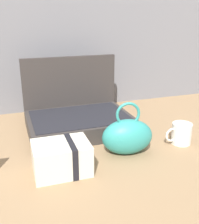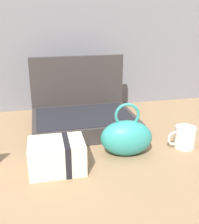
{
  "view_description": "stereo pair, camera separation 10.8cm",
  "coord_description": "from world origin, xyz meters",
  "px_view_note": "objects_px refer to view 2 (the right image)",
  "views": [
    {
      "loc": [
        -0.36,
        -0.98,
        0.53
      ],
      "look_at": [
        -0.03,
        -0.02,
        0.16
      ],
      "focal_mm": 43.54,
      "sensor_mm": 36.0,
      "label": 1
    },
    {
      "loc": [
        -0.26,
        -1.01,
        0.53
      ],
      "look_at": [
        -0.03,
        -0.02,
        0.16
      ],
      "focal_mm": 43.54,
      "sensor_mm": 36.0,
      "label": 2
    }
  ],
  "objects_px": {
    "teal_pouch_handbag": "(126,137)",
    "coffee_mug": "(184,137)",
    "cream_toiletry_bag": "(58,156)",
    "open_suitcase": "(83,114)"
  },
  "relations": [
    {
      "from": "teal_pouch_handbag",
      "to": "coffee_mug",
      "type": "bearing_deg",
      "value": 1.57
    },
    {
      "from": "open_suitcase",
      "to": "cream_toiletry_bag",
      "type": "height_order",
      "value": "open_suitcase"
    },
    {
      "from": "teal_pouch_handbag",
      "to": "cream_toiletry_bag",
      "type": "distance_m",
      "value": 0.28
    },
    {
      "from": "teal_pouch_handbag",
      "to": "cream_toiletry_bag",
      "type": "xyz_separation_m",
      "value": [
        -0.27,
        -0.05,
        -0.02
      ]
    },
    {
      "from": "teal_pouch_handbag",
      "to": "cream_toiletry_bag",
      "type": "relative_size",
      "value": 1.1
    },
    {
      "from": "open_suitcase",
      "to": "coffee_mug",
      "type": "bearing_deg",
      "value": -39.6
    },
    {
      "from": "open_suitcase",
      "to": "cream_toiletry_bag",
      "type": "bearing_deg",
      "value": -112.34
    },
    {
      "from": "open_suitcase",
      "to": "teal_pouch_handbag",
      "type": "distance_m",
      "value": 0.34
    },
    {
      "from": "cream_toiletry_bag",
      "to": "coffee_mug",
      "type": "relative_size",
      "value": 1.63
    },
    {
      "from": "cream_toiletry_bag",
      "to": "teal_pouch_handbag",
      "type": "bearing_deg",
      "value": 10.75
    }
  ]
}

